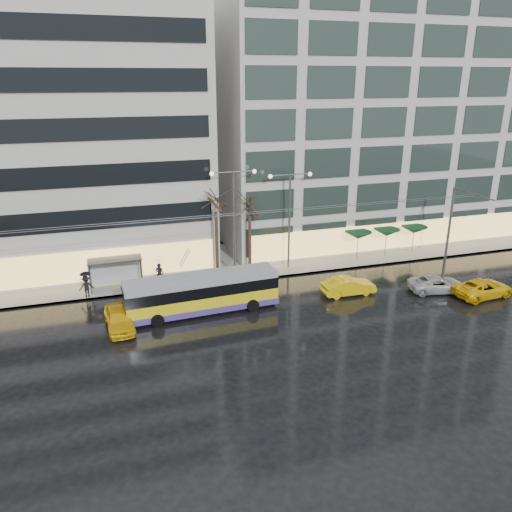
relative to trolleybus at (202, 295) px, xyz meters
name	(u,v)px	position (x,y,z in m)	size (l,w,h in m)	color
ground	(247,335)	(2.18, -4.35, -1.40)	(140.00, 140.00, 0.00)	black
sidewalk	(226,262)	(4.18, 9.65, -1.33)	(80.00, 10.00, 0.15)	gray
kerb	(240,281)	(4.18, 4.70, -1.33)	(80.00, 0.10, 0.15)	slate
building_left	(4,142)	(-13.82, 14.65, 9.75)	(34.00, 14.00, 22.00)	#B5B2AD
building_right	(371,115)	(21.18, 14.65, 11.25)	(32.00, 14.00, 25.00)	#B5B2AD
trolleybus	(202,295)	(0.00, 0.00, 0.00)	(11.31, 4.55, 5.19)	gold
catenary	(231,239)	(3.18, 3.58, 2.85)	(42.24, 5.12, 7.00)	#595B60
bus_shelter	(110,267)	(-6.20, 6.33, 0.56)	(4.20, 1.60, 2.51)	#595B60
street_lamp_near	(234,208)	(4.18, 6.45, 4.59)	(3.96, 0.36, 9.03)	#595B60
street_lamp_far	(290,207)	(9.18, 6.45, 4.31)	(3.96, 0.36, 8.53)	#595B60
tree_a	(215,196)	(2.68, 6.65, 5.68)	(3.20, 3.20, 8.40)	black
tree_b	(250,201)	(5.68, 6.85, 4.99)	(3.20, 3.20, 7.70)	black
parasol_a	(358,235)	(16.18, 6.65, 1.04)	(2.50, 2.50, 2.65)	#595B60
parasol_b	(387,233)	(19.18, 6.65, 1.04)	(2.50, 2.50, 2.65)	#595B60
parasol_c	(414,230)	(22.18, 6.65, 1.04)	(2.50, 2.50, 2.65)	#595B60
taxi_a	(119,319)	(-5.98, -0.84, -0.66)	(1.75, 4.35, 1.48)	#EFB50C
taxi_b	(348,286)	(11.73, -0.30, -0.69)	(1.51, 4.32, 1.42)	yellow
taxi_c	(483,288)	(21.69, -3.77, -0.72)	(2.28, 4.95, 1.37)	yellow
sedan_silver	(437,284)	(18.85, -1.92, -0.77)	(2.12, 4.59, 1.27)	#B0B0B5
pedestrian_a	(159,269)	(-2.40, 5.75, 0.16)	(1.27, 1.28, 2.19)	black
pedestrian_b	(129,270)	(-4.72, 7.49, -0.35)	(1.11, 1.05, 1.81)	black
pedestrian_c	(86,283)	(-8.13, 5.05, -0.14)	(1.21, 0.95, 2.11)	black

